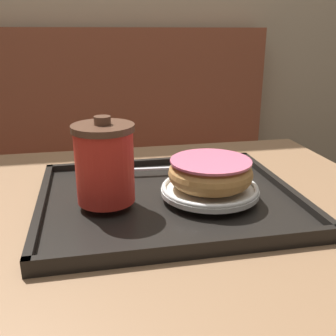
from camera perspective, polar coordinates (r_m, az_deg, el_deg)
booth_bench at (r=1.61m, az=-7.99°, el=-5.64°), size 1.31×0.44×1.00m
cafe_table at (r=0.76m, az=0.77°, el=-17.81°), size 0.81×0.73×0.71m
serving_tray at (r=0.67m, az=0.00°, el=-4.56°), size 0.43×0.36×0.02m
coffee_cup_front at (r=0.61m, az=-9.17°, el=0.72°), size 0.10×0.10×0.14m
plate_with_chocolate_donut at (r=0.66m, az=6.08°, el=-3.05°), size 0.16×0.16×0.01m
donut_chocolate_glazed at (r=0.65m, az=6.17°, el=-0.65°), size 0.14×0.14×0.04m
spoon at (r=0.76m, az=-7.46°, el=-0.16°), size 0.15×0.03×0.01m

